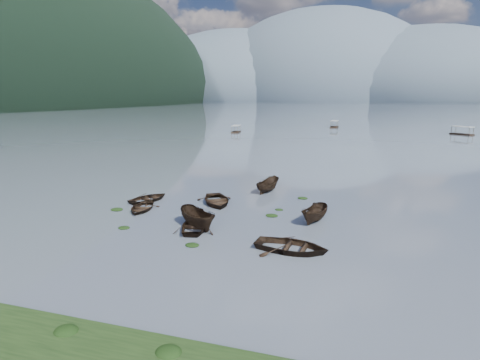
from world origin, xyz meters
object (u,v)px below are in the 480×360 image
(rowboat_0, at_px, (142,210))
(pontoon_centre, at_px, (334,128))
(rowboat_3, at_px, (197,228))
(pontoon_left, at_px, (236,132))

(rowboat_0, relative_size, pontoon_centre, 0.66)
(rowboat_3, bearing_deg, pontoon_left, -86.23)
(rowboat_0, height_order, pontoon_centre, pontoon_centre)
(pontoon_left, relative_size, pontoon_centre, 0.88)
(rowboat_3, distance_m, pontoon_left, 83.62)
(pontoon_centre, bearing_deg, rowboat_3, -90.17)
(rowboat_3, relative_size, pontoon_left, 0.87)
(rowboat_3, height_order, pontoon_left, pontoon_left)
(rowboat_0, xyz_separation_m, pontoon_left, (-14.48, 77.81, 0.00))
(rowboat_0, height_order, rowboat_3, rowboat_3)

